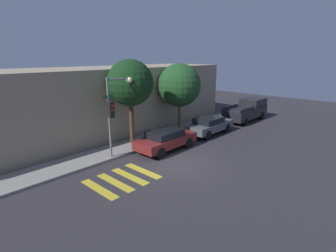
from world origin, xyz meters
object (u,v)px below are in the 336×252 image
at_px(traffic_light_pole, 115,105).
at_px(sedan_near_corner, 166,139).
at_px(sedan_middle, 209,125).
at_px(pickup_truck, 247,110).
at_px(tree_midblock, 179,85).
at_px(tree_near_corner, 130,83).

height_order(traffic_light_pole, sedan_near_corner, traffic_light_pole).
bearing_deg(traffic_light_pole, sedan_near_corner, -23.27).
bearing_deg(sedan_middle, pickup_truck, -0.00).
xyz_separation_m(traffic_light_pole, pickup_truck, (14.35, -1.27, -2.29)).
xyz_separation_m(sedan_middle, pickup_truck, (6.40, -0.00, 0.24)).
xyz_separation_m(traffic_light_pole, sedan_middle, (7.94, -1.27, -2.54)).
bearing_deg(pickup_truck, tree_midblock, 160.99).
distance_m(sedan_near_corner, pickup_truck, 11.40).
height_order(sedan_near_corner, sedan_middle, sedan_near_corner).
bearing_deg(tree_midblock, sedan_near_corner, -149.73).
bearing_deg(tree_near_corner, sedan_near_corner, -72.53).
relative_size(sedan_near_corner, sedan_middle, 0.99).
height_order(tree_near_corner, tree_midblock, tree_near_corner).
distance_m(sedan_near_corner, tree_near_corner, 4.36).
distance_m(sedan_near_corner, sedan_middle, 5.00).
bearing_deg(tree_near_corner, tree_midblock, 0.00).
xyz_separation_m(pickup_truck, tree_near_corner, (-12.18, 2.47, 3.28)).
xyz_separation_m(sedan_near_corner, tree_midblock, (4.23, 2.47, 2.99)).
relative_size(sedan_near_corner, tree_midblock, 0.79).
xyz_separation_m(sedan_near_corner, sedan_middle, (5.00, 0.00, -0.01)).
relative_size(traffic_light_pole, tree_midblock, 0.89).
height_order(traffic_light_pole, tree_midblock, tree_midblock).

